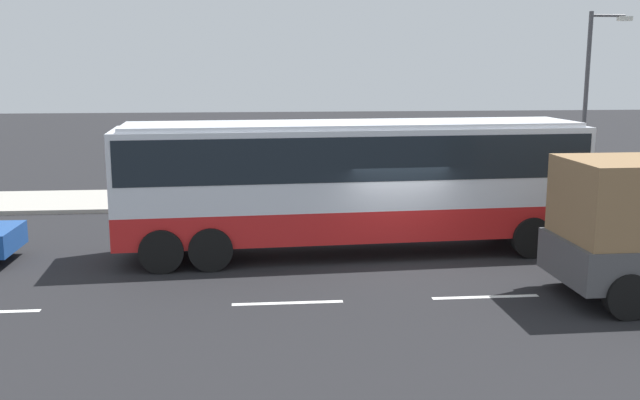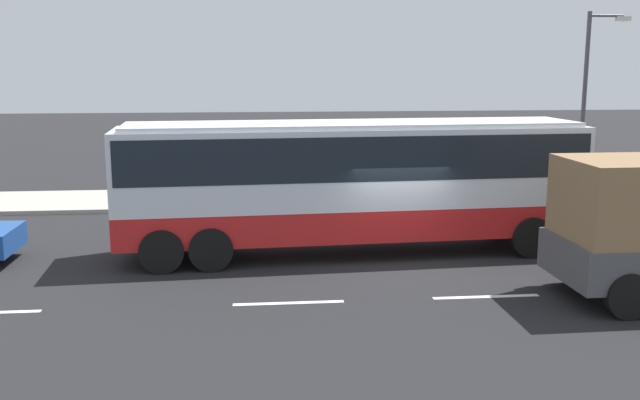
# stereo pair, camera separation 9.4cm
# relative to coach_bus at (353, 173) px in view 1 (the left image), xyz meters

# --- Properties ---
(ground_plane) EXTENTS (120.00, 120.00, 0.00)m
(ground_plane) POSITION_rel_coach_bus_xyz_m (1.07, -1.04, -2.21)
(ground_plane) COLOR black
(sidewalk_curb) EXTENTS (80.00, 4.00, 0.15)m
(sidewalk_curb) POSITION_rel_coach_bus_xyz_m (1.07, 7.99, -2.13)
(sidewalk_curb) COLOR #A8A399
(sidewalk_curb) RESTS_ON ground_plane
(lane_centreline) EXTENTS (25.74, 0.16, 0.01)m
(lane_centreline) POSITION_rel_coach_bus_xyz_m (-2.65, -4.03, -2.20)
(lane_centreline) COLOR white
(lane_centreline) RESTS_ON ground_plane
(coach_bus) EXTENTS (12.55, 3.26, 3.57)m
(coach_bus) POSITION_rel_coach_bus_xyz_m (0.00, 0.00, 0.00)
(coach_bus) COLOR red
(coach_bus) RESTS_ON ground_plane
(pedestrian_near_curb) EXTENTS (0.32, 0.32, 1.58)m
(pedestrian_near_curb) POSITION_rel_coach_bus_xyz_m (1.20, 7.44, -1.16)
(pedestrian_near_curb) COLOR brown
(pedestrian_near_curb) RESTS_ON sidewalk_curb
(street_lamp) EXTENTS (1.60, 0.24, 6.79)m
(street_lamp) POSITION_rel_coach_bus_xyz_m (9.72, 6.74, 1.83)
(street_lamp) COLOR #47474C
(street_lamp) RESTS_ON sidewalk_curb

